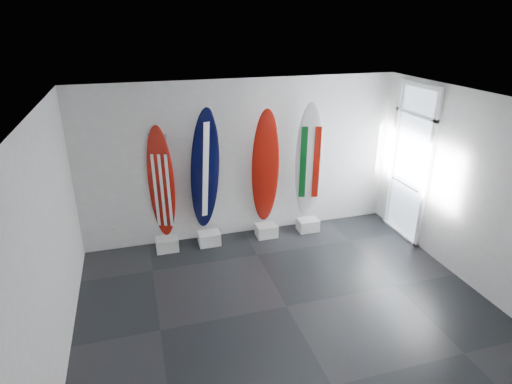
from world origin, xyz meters
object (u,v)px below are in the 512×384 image
object	(u,v)px
surfboard_navy	(205,171)
surfboard_usa	(161,183)
surfboard_swiss	(265,168)
surfboard_italy	(309,162)

from	to	relation	value
surfboard_navy	surfboard_usa	bearing A→B (deg)	169.13
surfboard_usa	surfboard_swiss	world-z (taller)	surfboard_swiss
surfboard_usa	surfboard_italy	size ratio (longest dim) A/B	0.90
surfboard_navy	surfboard_swiss	distance (m)	1.13
surfboard_usa	surfboard_navy	xyz separation A→B (m)	(0.78, 0.00, 0.14)
surfboard_usa	surfboard_swiss	distance (m)	1.92
surfboard_swiss	surfboard_usa	bearing A→B (deg)	-173.16
surfboard_swiss	surfboard_italy	size ratio (longest dim) A/B	0.98
surfboard_usa	surfboard_italy	world-z (taller)	surfboard_italy
surfboard_italy	surfboard_navy	bearing A→B (deg)	-164.48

